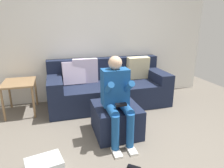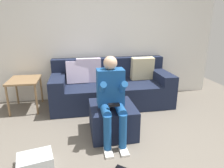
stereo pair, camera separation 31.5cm
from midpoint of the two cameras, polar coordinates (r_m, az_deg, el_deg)
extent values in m
plane|color=#6B6359|center=(2.61, 2.49, -19.54)|extent=(6.24, 6.24, 0.00)
cube|color=silver|center=(4.20, -6.75, 12.30)|extent=(4.80, 0.10, 2.42)
cube|color=#192138|center=(3.94, -3.14, -2.81)|extent=(2.25, 0.94, 0.43)
cube|color=#192138|center=(4.16, -4.35, 4.41)|extent=(2.25, 0.22, 0.43)
cube|color=#192138|center=(3.76, -18.13, 0.30)|extent=(0.26, 0.94, 0.19)
cube|color=#192138|center=(4.17, 10.25, 2.49)|extent=(0.26, 0.94, 0.19)
cube|color=silver|center=(3.90, -12.98, 3.03)|extent=(0.42, 0.23, 0.43)
cube|color=silver|center=(3.92, -9.78, 3.64)|extent=(0.46, 0.14, 0.46)
cube|color=beige|center=(4.15, 5.11, 4.49)|extent=(0.45, 0.20, 0.46)
cube|color=#192138|center=(2.96, -1.94, -9.87)|extent=(0.62, 0.68, 0.43)
cube|color=#194C8C|center=(2.68, -2.50, -0.94)|extent=(0.35, 0.21, 0.49)
sphere|color=#D8AD8C|center=(2.60, -2.59, 5.89)|extent=(0.18, 0.18, 0.18)
cylinder|color=#194C8C|center=(2.59, -3.63, -7.41)|extent=(0.12, 0.34, 0.12)
cylinder|color=#194C8C|center=(2.55, -2.68, -13.60)|extent=(0.10, 0.10, 0.45)
cube|color=white|center=(2.63, -2.28, -18.77)|extent=(0.10, 0.22, 0.03)
cylinder|color=#194C8C|center=(2.53, -4.63, -1.47)|extent=(0.08, 0.33, 0.26)
cylinder|color=#194C8C|center=(2.64, 0.51, -6.95)|extent=(0.12, 0.34, 0.12)
cylinder|color=#194C8C|center=(2.59, 1.59, -13.01)|extent=(0.10, 0.10, 0.45)
cube|color=white|center=(2.68, 1.95, -18.10)|extent=(0.10, 0.22, 0.03)
cylinder|color=#194C8C|center=(2.59, 0.88, -1.21)|extent=(0.08, 0.35, 0.28)
cube|color=black|center=(2.50, -1.07, -5.88)|extent=(0.14, 0.06, 0.03)
cube|color=silver|center=(2.53, -22.13, -20.52)|extent=(0.43, 0.36, 0.13)
cube|color=olive|center=(3.89, -26.84, 0.33)|extent=(0.52, 0.63, 0.03)
cylinder|color=olive|center=(3.77, -30.43, -5.32)|extent=(0.04, 0.04, 0.54)
cylinder|color=olive|center=(3.67, -23.49, -4.87)|extent=(0.04, 0.04, 0.54)
cylinder|color=olive|center=(4.29, -28.68, -2.49)|extent=(0.04, 0.04, 0.54)
cylinder|color=olive|center=(4.21, -22.60, -2.03)|extent=(0.04, 0.04, 0.54)
cube|color=black|center=(2.43, 2.23, -22.51)|extent=(0.15, 0.13, 0.02)
camera|label=1|loc=(0.16, -92.71, -0.84)|focal=32.58mm
camera|label=2|loc=(0.16, 87.29, 0.84)|focal=32.58mm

